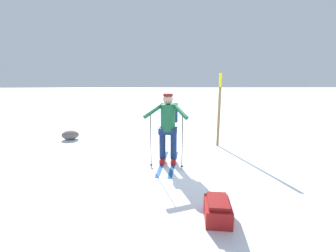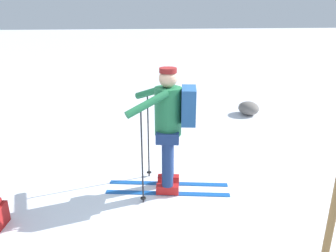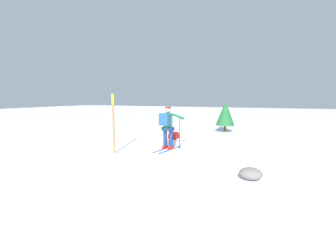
{
  "view_description": "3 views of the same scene",
  "coord_description": "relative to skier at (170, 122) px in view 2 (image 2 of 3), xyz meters",
  "views": [
    {
      "loc": [
        -0.63,
        -5.44,
        2.04
      ],
      "look_at": [
        -0.42,
        -0.34,
        0.92
      ],
      "focal_mm": 24.0,
      "sensor_mm": 36.0,
      "label": 1
    },
    {
      "loc": [
        3.54,
        -0.79,
        2.34
      ],
      "look_at": [
        -0.42,
        -0.34,
        0.92
      ],
      "focal_mm": 35.0,
      "sensor_mm": 36.0,
      "label": 2
    },
    {
      "loc": [
        -3.76,
        7.68,
        2.02
      ],
      "look_at": [
        -0.42,
        -0.34,
        0.92
      ],
      "focal_mm": 24.0,
      "sensor_mm": 36.0,
      "label": 3
    }
  ],
  "objects": [
    {
      "name": "rock_boulder",
      "position": [
        -3.18,
        2.25,
        -0.83
      ],
      "size": [
        0.55,
        0.47,
        0.3
      ],
      "primitive_type": "ellipsoid",
      "color": "slate",
      "rests_on": "ground_plane"
    },
    {
      "name": "skier",
      "position": [
        0.0,
        0.0,
        0.0
      ],
      "size": [
        0.98,
        1.71,
        1.67
      ],
      "color": "#144C9E",
      "rests_on": "ground_plane"
    },
    {
      "name": "ground_plane",
      "position": [
        0.41,
        0.31,
        -0.98
      ],
      "size": [
        80.0,
        80.0,
        0.0
      ],
      "primitive_type": "plane",
      "color": "white"
    }
  ]
}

